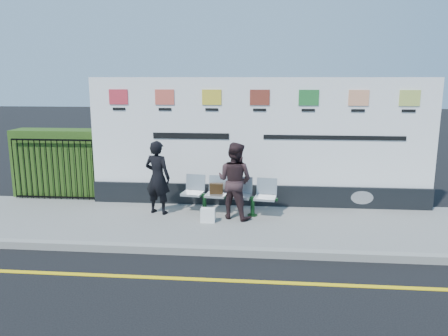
# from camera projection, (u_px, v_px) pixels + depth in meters

# --- Properties ---
(ground) EXTENTS (80.00, 80.00, 0.00)m
(ground) POSITION_uv_depth(u_px,v_px,m) (222.00, 281.00, 6.82)
(ground) COLOR black
(pavement) EXTENTS (14.00, 3.00, 0.12)m
(pavement) POSITION_uv_depth(u_px,v_px,m) (233.00, 224.00, 9.25)
(pavement) COLOR gray
(pavement) RESTS_ON ground
(kerb) EXTENTS (14.00, 0.18, 0.14)m
(kerb) POSITION_uv_depth(u_px,v_px,m) (227.00, 251.00, 7.78)
(kerb) COLOR gray
(kerb) RESTS_ON ground
(yellow_line) EXTENTS (14.00, 0.10, 0.01)m
(yellow_line) POSITION_uv_depth(u_px,v_px,m) (222.00, 280.00, 6.82)
(yellow_line) COLOR yellow
(yellow_line) RESTS_ON ground
(billboard) EXTENTS (8.00, 0.30, 3.00)m
(billboard) POSITION_uv_depth(u_px,v_px,m) (259.00, 151.00, 10.24)
(billboard) COLOR black
(billboard) RESTS_ON pavement
(hedge) EXTENTS (2.35, 0.70, 1.70)m
(hedge) POSITION_uv_depth(u_px,v_px,m) (61.00, 162.00, 11.22)
(hedge) COLOR #2E5018
(hedge) RESTS_ON pavement
(railing) EXTENTS (2.05, 0.06, 1.54)m
(railing) POSITION_uv_depth(u_px,v_px,m) (53.00, 169.00, 10.80)
(railing) COLOR black
(railing) RESTS_ON pavement
(bench) EXTENTS (2.16, 0.83, 0.45)m
(bench) POSITION_uv_depth(u_px,v_px,m) (228.00, 204.00, 9.72)
(bench) COLOR #ACB1B5
(bench) RESTS_ON pavement
(woman_left) EXTENTS (0.69, 0.56, 1.65)m
(woman_left) POSITION_uv_depth(u_px,v_px,m) (158.00, 177.00, 9.66)
(woman_left) COLOR black
(woman_left) RESTS_ON pavement
(woman_right) EXTENTS (0.99, 0.91, 1.66)m
(woman_right) POSITION_uv_depth(u_px,v_px,m) (235.00, 181.00, 9.34)
(woman_right) COLOR #332124
(woman_right) RESTS_ON pavement
(handbag_brown) EXTENTS (0.31, 0.15, 0.23)m
(handbag_brown) POSITION_uv_depth(u_px,v_px,m) (216.00, 189.00, 9.72)
(handbag_brown) COLOR black
(handbag_brown) RESTS_ON bench
(carrier_bag_white) EXTENTS (0.30, 0.18, 0.30)m
(carrier_bag_white) POSITION_uv_depth(u_px,v_px,m) (208.00, 215.00, 9.18)
(carrier_bag_white) COLOR white
(carrier_bag_white) RESTS_ON pavement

